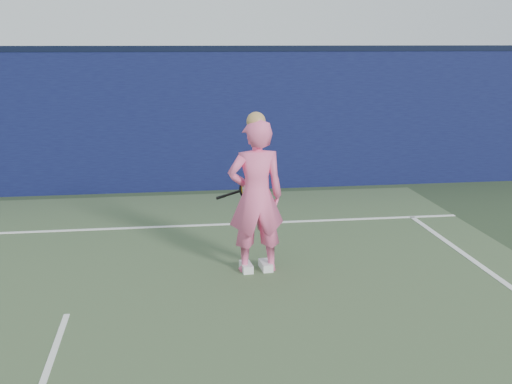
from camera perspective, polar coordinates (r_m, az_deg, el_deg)
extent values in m
plane|color=#293B24|center=(5.94, -17.84, -14.32)|extent=(80.00, 80.00, 0.00)
cube|color=#0C0F36|center=(11.82, -13.13, 5.98)|extent=(24.00, 0.40, 2.50)
cube|color=black|center=(11.73, -13.47, 12.29)|extent=(24.00, 0.42, 0.10)
imported|color=pink|center=(7.49, 0.00, -0.42)|extent=(0.70, 0.49, 1.82)
sphere|color=tan|center=(7.33, 0.00, 6.29)|extent=(0.22, 0.22, 0.22)
cube|color=white|center=(7.76, 0.87, -6.57)|extent=(0.14, 0.29, 0.10)
cube|color=white|center=(7.71, -0.87, -6.70)|extent=(0.14, 0.29, 0.10)
torus|color=black|center=(7.89, -0.46, 0.31)|extent=(0.32, 0.13, 0.31)
torus|color=yellow|center=(7.89, -0.46, 0.31)|extent=(0.26, 0.10, 0.26)
cylinder|color=beige|center=(7.89, -0.46, 0.31)|extent=(0.25, 0.09, 0.26)
cylinder|color=black|center=(7.90, -2.17, -0.14)|extent=(0.29, 0.05, 0.10)
cylinder|color=black|center=(7.91, -3.13, -0.44)|extent=(0.13, 0.05, 0.07)
cube|color=white|center=(9.63, -13.98, -3.24)|extent=(11.00, 0.08, 0.01)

